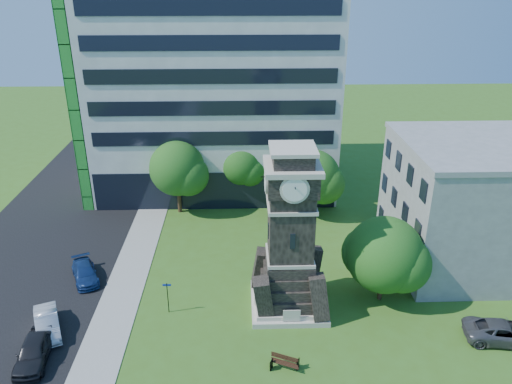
{
  "coord_description": "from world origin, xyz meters",
  "views": [
    {
      "loc": [
        -0.3,
        -28.15,
        22.46
      ],
      "look_at": [
        0.75,
        6.02,
        7.34
      ],
      "focal_mm": 35.0,
      "sensor_mm": 36.0,
      "label": 1
    }
  ],
  "objects_px": {
    "car_street_north": "(85,273)",
    "street_sign": "(168,294)",
    "car_street_south": "(34,351)",
    "clock_tower": "(290,242)",
    "car_street_mid": "(47,324)",
    "park_bench": "(285,362)",
    "car_east_lot": "(504,332)"
  },
  "relations": [
    {
      "from": "car_east_lot",
      "to": "clock_tower",
      "type": "bearing_deg",
      "value": 80.99
    },
    {
      "from": "car_street_south",
      "to": "car_street_mid",
      "type": "xyz_separation_m",
      "value": [
        -0.15,
        2.75,
        -0.07
      ]
    },
    {
      "from": "car_street_south",
      "to": "street_sign",
      "type": "height_order",
      "value": "street_sign"
    },
    {
      "from": "car_street_south",
      "to": "car_street_north",
      "type": "bearing_deg",
      "value": 81.03
    },
    {
      "from": "car_street_mid",
      "to": "car_street_north",
      "type": "xyz_separation_m",
      "value": [
        0.74,
        6.32,
        -0.08
      ]
    },
    {
      "from": "park_bench",
      "to": "car_street_south",
      "type": "bearing_deg",
      "value": -159.99
    },
    {
      "from": "car_street_mid",
      "to": "park_bench",
      "type": "relative_size",
      "value": 2.42
    },
    {
      "from": "car_street_mid",
      "to": "street_sign",
      "type": "distance_m",
      "value": 8.19
    },
    {
      "from": "car_street_south",
      "to": "car_street_north",
      "type": "height_order",
      "value": "car_street_south"
    },
    {
      "from": "car_street_south",
      "to": "car_street_mid",
      "type": "distance_m",
      "value": 2.76
    },
    {
      "from": "clock_tower",
      "to": "park_bench",
      "type": "relative_size",
      "value": 7.01
    },
    {
      "from": "car_street_north",
      "to": "park_bench",
      "type": "xyz_separation_m",
      "value": [
        15.05,
        -10.2,
        -0.14
      ]
    },
    {
      "from": "clock_tower",
      "to": "car_street_south",
      "type": "relative_size",
      "value": 2.73
    },
    {
      "from": "clock_tower",
      "to": "car_street_south",
      "type": "xyz_separation_m",
      "value": [
        -16.44,
        -5.27,
        -4.52
      ]
    },
    {
      "from": "car_street_mid",
      "to": "street_sign",
      "type": "xyz_separation_m",
      "value": [
        7.91,
        1.93,
        0.84
      ]
    },
    {
      "from": "car_street_north",
      "to": "street_sign",
      "type": "height_order",
      "value": "street_sign"
    },
    {
      "from": "clock_tower",
      "to": "park_bench",
      "type": "distance_m",
      "value": 8.04
    },
    {
      "from": "car_street_north",
      "to": "car_east_lot",
      "type": "bearing_deg",
      "value": -39.35
    },
    {
      "from": "car_street_mid",
      "to": "car_street_north",
      "type": "bearing_deg",
      "value": 59.83
    },
    {
      "from": "car_street_south",
      "to": "clock_tower",
      "type": "bearing_deg",
      "value": 12.54
    },
    {
      "from": "car_street_north",
      "to": "street_sign",
      "type": "bearing_deg",
      "value": -55.57
    },
    {
      "from": "car_street_north",
      "to": "street_sign",
      "type": "xyz_separation_m",
      "value": [
        7.18,
        -4.4,
        0.92
      ]
    },
    {
      "from": "car_street_north",
      "to": "car_east_lot",
      "type": "xyz_separation_m",
      "value": [
        29.71,
        -8.12,
        0.09
      ]
    },
    {
      "from": "clock_tower",
      "to": "car_east_lot",
      "type": "bearing_deg",
      "value": -17.29
    },
    {
      "from": "clock_tower",
      "to": "car_street_mid",
      "type": "relative_size",
      "value": 2.89
    },
    {
      "from": "car_street_south",
      "to": "car_street_mid",
      "type": "bearing_deg",
      "value": 87.8
    },
    {
      "from": "clock_tower",
      "to": "street_sign",
      "type": "height_order",
      "value": "clock_tower"
    },
    {
      "from": "car_east_lot",
      "to": "street_sign",
      "type": "xyz_separation_m",
      "value": [
        -22.54,
        3.72,
        0.84
      ]
    },
    {
      "from": "car_east_lot",
      "to": "street_sign",
      "type": "distance_m",
      "value": 22.86
    },
    {
      "from": "street_sign",
      "to": "car_street_north",
      "type": "bearing_deg",
      "value": 149.36
    },
    {
      "from": "car_street_north",
      "to": "park_bench",
      "type": "bearing_deg",
      "value": -58.21
    },
    {
      "from": "clock_tower",
      "to": "car_east_lot",
      "type": "distance_m",
      "value": 15.23
    }
  ]
}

